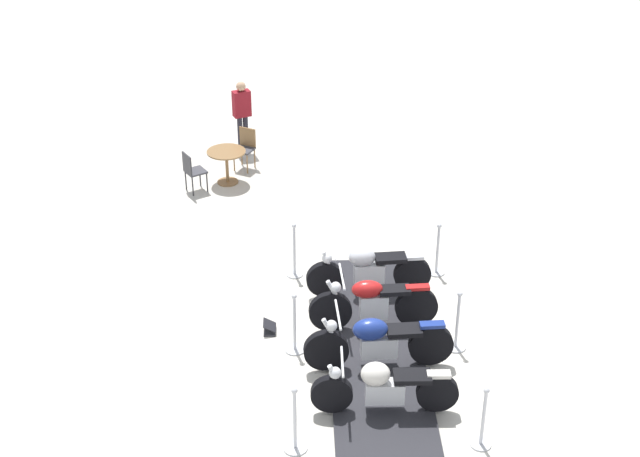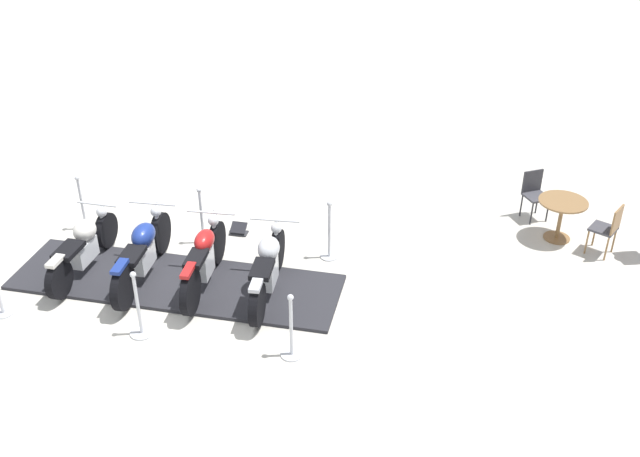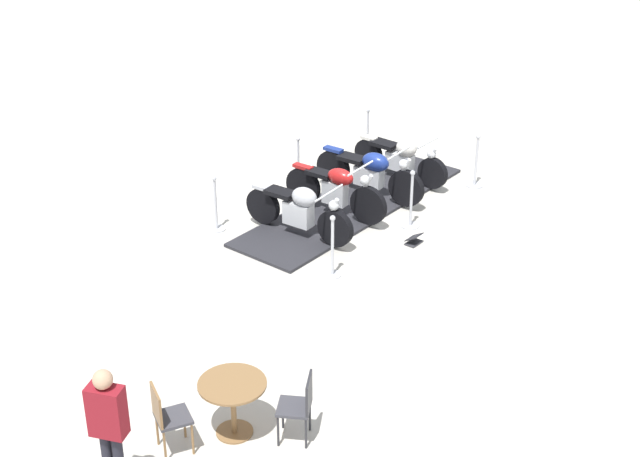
% 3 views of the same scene
% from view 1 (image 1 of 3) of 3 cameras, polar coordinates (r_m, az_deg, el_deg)
% --- Properties ---
extents(ground_plane, '(80.00, 80.00, 0.00)m').
position_cam_1_polar(ground_plane, '(14.73, 3.52, -7.59)').
color(ground_plane, beige).
extents(display_platform, '(5.30, 4.07, 0.06)m').
position_cam_1_polar(display_platform, '(14.71, 3.52, -7.50)').
color(display_platform, '#28282D').
rests_on(display_platform, ground_plane).
extents(motorcycle_chrome, '(1.23, 2.01, 0.97)m').
position_cam_1_polar(motorcycle_chrome, '(15.70, 3.03, -2.64)').
color(motorcycle_chrome, black).
rests_on(motorcycle_chrome, display_platform).
extents(motorcycle_maroon, '(1.17, 1.94, 1.04)m').
position_cam_1_polar(motorcycle_maroon, '(14.82, 3.33, -4.71)').
color(motorcycle_maroon, black).
rests_on(motorcycle_maroon, display_platform).
extents(motorcycle_navy, '(1.27, 2.11, 1.03)m').
position_cam_1_polar(motorcycle_navy, '(13.99, 3.63, -7.12)').
color(motorcycle_navy, black).
rests_on(motorcycle_navy, display_platform).
extents(motorcycle_cream, '(1.27, 1.88, 0.91)m').
position_cam_1_polar(motorcycle_cream, '(13.20, 4.00, -9.94)').
color(motorcycle_cream, black).
rests_on(motorcycle_cream, display_platform).
extents(stanchion_left_front, '(0.32, 0.32, 1.04)m').
position_cam_1_polar(stanchion_left_front, '(16.54, 7.43, -1.80)').
color(stanchion_left_front, silver).
rests_on(stanchion_left_front, ground_plane).
extents(stanchion_left_mid, '(0.35, 0.35, 1.08)m').
position_cam_1_polar(stanchion_left_mid, '(14.70, 8.65, -6.42)').
color(stanchion_left_mid, silver).
rests_on(stanchion_left_mid, ground_plane).
extents(stanchion_right_rear, '(0.35, 0.35, 1.07)m').
position_cam_1_polar(stanchion_right_rear, '(12.73, -1.59, -12.67)').
color(stanchion_right_rear, silver).
rests_on(stanchion_right_rear, ground_plane).
extents(stanchion_right_mid, '(0.34, 0.34, 1.08)m').
position_cam_1_polar(stanchion_right_mid, '(14.47, -1.61, -6.62)').
color(stanchion_right_mid, silver).
rests_on(stanchion_right_mid, ground_plane).
extents(stanchion_left_rear, '(0.31, 0.31, 1.02)m').
position_cam_1_polar(stanchion_left_rear, '(12.97, 10.26, -12.21)').
color(stanchion_left_rear, silver).
rests_on(stanchion_left_rear, ground_plane).
extents(stanchion_right_front, '(0.30, 0.30, 1.08)m').
position_cam_1_polar(stanchion_right_front, '(16.33, -1.63, -1.85)').
color(stanchion_right_front, silver).
rests_on(stanchion_right_front, ground_plane).
extents(info_placard, '(0.37, 0.33, 0.19)m').
position_cam_1_polar(info_placard, '(15.06, -3.21, -6.34)').
color(info_placard, '#333338').
rests_on(info_placard, ground_plane).
extents(cafe_table, '(0.84, 0.84, 0.75)m').
position_cam_1_polar(cafe_table, '(19.68, -5.94, 4.42)').
color(cafe_table, olive).
rests_on(cafe_table, ground_plane).
extents(cafe_chair_near_table, '(0.40, 0.40, 0.91)m').
position_cam_1_polar(cafe_chair_near_table, '(19.38, -8.09, 3.72)').
color(cafe_chair_near_table, '#2D2D33').
rests_on(cafe_chair_near_table, ground_plane).
extents(cafe_chair_across_table, '(0.55, 0.55, 0.93)m').
position_cam_1_polar(cafe_chair_across_table, '(20.33, -4.75, 5.24)').
color(cafe_chair_across_table, olive).
rests_on(cafe_chair_across_table, ground_plane).
extents(bystander_person, '(0.28, 0.43, 1.73)m').
position_cam_1_polar(bystander_person, '(20.97, -4.97, 7.47)').
color(bystander_person, '#23232D').
rests_on(bystander_person, ground_plane).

